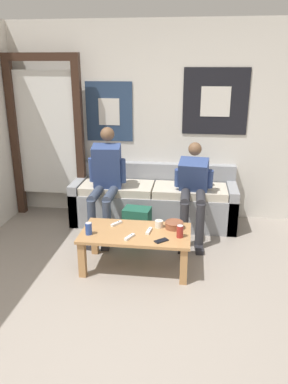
{
  "coord_description": "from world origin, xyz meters",
  "views": [
    {
      "loc": [
        0.54,
        -2.37,
        2.02
      ],
      "look_at": [
        0.04,
        1.47,
        0.69
      ],
      "focal_mm": 35.0,
      "sensor_mm": 36.0,
      "label": 1
    }
  ],
  "objects": [
    {
      "name": "person_seated_adult",
      "position": [
        -0.49,
        1.89,
        0.7
      ],
      "size": [
        0.47,
        0.85,
        1.29
      ],
      "color": "#384256",
      "rests_on": "ground_plane"
    },
    {
      "name": "game_controller_far_center",
      "position": [
        -0.22,
        1.19,
        0.42
      ],
      "size": [
        0.11,
        0.14,
        0.03
      ],
      "color": "white",
      "rests_on": "coffee_table"
    },
    {
      "name": "ceramic_bowl",
      "position": [
        0.39,
        1.18,
        0.44
      ],
      "size": [
        0.19,
        0.19,
        0.07
      ],
      "color": "brown",
      "rests_on": "coffee_table"
    },
    {
      "name": "pillar_candle",
      "position": [
        0.23,
        1.19,
        0.44
      ],
      "size": [
        0.09,
        0.09,
        0.09
      ],
      "color": "silver",
      "rests_on": "coffee_table"
    },
    {
      "name": "drink_can_blue",
      "position": [
        -0.44,
        0.92,
        0.47
      ],
      "size": [
        0.07,
        0.07,
        0.12
      ],
      "color": "#28479E",
      "rests_on": "coffee_table"
    },
    {
      "name": "door_frame",
      "position": [
        -1.39,
        2.37,
        1.2
      ],
      "size": [
        1.0,
        0.1,
        2.15
      ],
      "color": "#382319",
      "rests_on": "ground_plane"
    },
    {
      "name": "coffee_table",
      "position": [
        0.01,
        1.04,
        0.33
      ],
      "size": [
        1.11,
        0.6,
        0.4
      ],
      "color": "#B27F4C",
      "rests_on": "ground_plane"
    },
    {
      "name": "wall_back",
      "position": [
        0.0,
        2.59,
        1.28
      ],
      "size": [
        10.0,
        0.07,
        2.55
      ],
      "color": "silver",
      "rests_on": "ground_plane"
    },
    {
      "name": "cell_phone",
      "position": [
        0.29,
        0.87,
        0.41
      ],
      "size": [
        0.15,
        0.14,
        0.01
      ],
      "color": "black",
      "rests_on": "coffee_table"
    },
    {
      "name": "game_controller_near_left",
      "position": [
        -0.03,
        0.89,
        0.42
      ],
      "size": [
        0.09,
        0.14,
        0.03
      ],
      "color": "white",
      "rests_on": "coffee_table"
    },
    {
      "name": "drink_can_red",
      "position": [
        0.46,
        0.98,
        0.47
      ],
      "size": [
        0.07,
        0.07,
        0.12
      ],
      "color": "maroon",
      "rests_on": "coffee_table"
    },
    {
      "name": "couch",
      "position": [
        0.07,
        2.24,
        0.29
      ],
      "size": [
        2.13,
        0.67,
        0.75
      ],
      "color": "gray",
      "rests_on": "ground_plane"
    },
    {
      "name": "backpack",
      "position": [
        -0.06,
        1.61,
        0.21
      ],
      "size": [
        0.33,
        0.27,
        0.43
      ],
      "color": "#1E5642",
      "rests_on": "ground_plane"
    },
    {
      "name": "game_controller_near_right",
      "position": [
        0.15,
        1.06,
        0.42
      ],
      "size": [
        0.05,
        0.15,
        0.03
      ],
      "color": "white",
      "rests_on": "coffee_table"
    },
    {
      "name": "person_seated_teen",
      "position": [
        0.58,
        1.89,
        0.62
      ],
      "size": [
        0.47,
        0.84,
        1.12
      ],
      "color": "#2D2D33",
      "rests_on": "ground_plane"
    },
    {
      "name": "ground_plane",
      "position": [
        0.0,
        0.0,
        0.0
      ],
      "size": [
        18.0,
        18.0,
        0.0
      ],
      "primitive_type": "plane",
      "color": "gray"
    }
  ]
}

